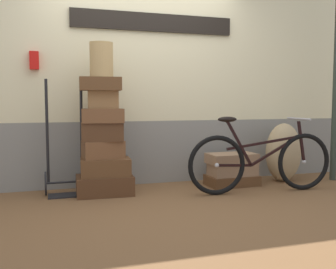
{
  "coord_description": "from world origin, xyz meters",
  "views": [
    {
      "loc": [
        -1.12,
        -3.97,
        1.03
      ],
      "look_at": [
        0.19,
        0.24,
        0.66
      ],
      "focal_mm": 41.62,
      "sensor_mm": 36.0,
      "label": 1
    }
  ],
  "objects_px": {
    "suitcase_8": "(232,169)",
    "suitcase_9": "(232,158)",
    "suitcase_0": "(105,185)",
    "luggage_trolley": "(65,167)",
    "bicycle": "(261,161)",
    "suitcase_3": "(102,132)",
    "suitcase_4": "(103,116)",
    "suitcase_6": "(100,84)",
    "suitcase_5": "(103,100)",
    "suitcase_1": "(106,167)",
    "suitcase_2": "(103,149)",
    "suitcase_7": "(232,180)",
    "burlap_sack": "(283,152)",
    "wicker_basket": "(101,60)"
  },
  "relations": [
    {
      "from": "suitcase_9",
      "to": "wicker_basket",
      "type": "relative_size",
      "value": 1.57
    },
    {
      "from": "luggage_trolley",
      "to": "suitcase_8",
      "type": "bearing_deg",
      "value": -3.8
    },
    {
      "from": "suitcase_1",
      "to": "suitcase_6",
      "type": "relative_size",
      "value": 1.21
    },
    {
      "from": "suitcase_4",
      "to": "suitcase_7",
      "type": "xyz_separation_m",
      "value": [
        1.59,
        0.0,
        -0.82
      ]
    },
    {
      "from": "wicker_basket",
      "to": "luggage_trolley",
      "type": "bearing_deg",
      "value": 162.49
    },
    {
      "from": "suitcase_6",
      "to": "suitcase_8",
      "type": "bearing_deg",
      "value": 3.77
    },
    {
      "from": "suitcase_2",
      "to": "suitcase_4",
      "type": "height_order",
      "value": "suitcase_4"
    },
    {
      "from": "suitcase_7",
      "to": "burlap_sack",
      "type": "bearing_deg",
      "value": 0.45
    },
    {
      "from": "suitcase_6",
      "to": "suitcase_7",
      "type": "relative_size",
      "value": 0.72
    },
    {
      "from": "suitcase_2",
      "to": "suitcase_7",
      "type": "bearing_deg",
      "value": -5.43
    },
    {
      "from": "suitcase_3",
      "to": "suitcase_4",
      "type": "xyz_separation_m",
      "value": [
        0.01,
        -0.01,
        0.18
      ]
    },
    {
      "from": "luggage_trolley",
      "to": "bicycle",
      "type": "xyz_separation_m",
      "value": [
        2.13,
        -0.57,
        0.05
      ]
    },
    {
      "from": "suitcase_6",
      "to": "suitcase_5",
      "type": "bearing_deg",
      "value": 31.03
    },
    {
      "from": "suitcase_1",
      "to": "suitcase_9",
      "type": "relative_size",
      "value": 0.91
    },
    {
      "from": "suitcase_5",
      "to": "suitcase_8",
      "type": "distance_m",
      "value": 1.8
    },
    {
      "from": "suitcase_0",
      "to": "suitcase_1",
      "type": "distance_m",
      "value": 0.2
    },
    {
      "from": "bicycle",
      "to": "suitcase_8",
      "type": "bearing_deg",
      "value": 108.01
    },
    {
      "from": "suitcase_6",
      "to": "wicker_basket",
      "type": "bearing_deg",
      "value": -3.18
    },
    {
      "from": "suitcase_1",
      "to": "suitcase_6",
      "type": "height_order",
      "value": "suitcase_6"
    },
    {
      "from": "suitcase_6",
      "to": "suitcase_9",
      "type": "distance_m",
      "value": 1.84
    },
    {
      "from": "suitcase_0",
      "to": "bicycle",
      "type": "relative_size",
      "value": 0.35
    },
    {
      "from": "suitcase_6",
      "to": "burlap_sack",
      "type": "relative_size",
      "value": 0.59
    },
    {
      "from": "suitcase_6",
      "to": "wicker_basket",
      "type": "xyz_separation_m",
      "value": [
        0.02,
        -0.0,
        0.26
      ]
    },
    {
      "from": "suitcase_3",
      "to": "burlap_sack",
      "type": "height_order",
      "value": "suitcase_3"
    },
    {
      "from": "suitcase_0",
      "to": "suitcase_5",
      "type": "bearing_deg",
      "value": 94.61
    },
    {
      "from": "suitcase_9",
      "to": "bicycle",
      "type": "xyz_separation_m",
      "value": [
        0.15,
        -0.45,
        0.02
      ]
    },
    {
      "from": "burlap_sack",
      "to": "suitcase_2",
      "type": "bearing_deg",
      "value": -179.5
    },
    {
      "from": "suitcase_8",
      "to": "suitcase_9",
      "type": "relative_size",
      "value": 0.95
    },
    {
      "from": "luggage_trolley",
      "to": "suitcase_2",
      "type": "bearing_deg",
      "value": -16.74
    },
    {
      "from": "wicker_basket",
      "to": "burlap_sack",
      "type": "height_order",
      "value": "wicker_basket"
    },
    {
      "from": "suitcase_5",
      "to": "burlap_sack",
      "type": "distance_m",
      "value": 2.42
    },
    {
      "from": "suitcase_6",
      "to": "suitcase_8",
      "type": "height_order",
      "value": "suitcase_6"
    },
    {
      "from": "suitcase_7",
      "to": "burlap_sack",
      "type": "relative_size",
      "value": 0.82
    },
    {
      "from": "suitcase_4",
      "to": "suitcase_5",
      "type": "xyz_separation_m",
      "value": [
        0.01,
        0.03,
        0.18
      ]
    },
    {
      "from": "burlap_sack",
      "to": "suitcase_5",
      "type": "bearing_deg",
      "value": -179.84
    },
    {
      "from": "suitcase_2",
      "to": "suitcase_3",
      "type": "bearing_deg",
      "value": 169.29
    },
    {
      "from": "suitcase_1",
      "to": "suitcase_3",
      "type": "xyz_separation_m",
      "value": [
        -0.03,
        0.04,
        0.39
      ]
    },
    {
      "from": "suitcase_0",
      "to": "bicycle",
      "type": "distance_m",
      "value": 1.79
    },
    {
      "from": "suitcase_8",
      "to": "burlap_sack",
      "type": "distance_m",
      "value": 0.77
    },
    {
      "from": "suitcase_3",
      "to": "suitcase_7",
      "type": "bearing_deg",
      "value": 3.2
    },
    {
      "from": "suitcase_3",
      "to": "burlap_sack",
      "type": "relative_size",
      "value": 0.59
    },
    {
      "from": "suitcase_1",
      "to": "suitcase_4",
      "type": "distance_m",
      "value": 0.57
    },
    {
      "from": "suitcase_4",
      "to": "bicycle",
      "type": "relative_size",
      "value": 0.26
    },
    {
      "from": "burlap_sack",
      "to": "luggage_trolley",
      "type": "bearing_deg",
      "value": 177.88
    },
    {
      "from": "suitcase_1",
      "to": "suitcase_9",
      "type": "xyz_separation_m",
      "value": [
        1.56,
        0.04,
        0.02
      ]
    },
    {
      "from": "suitcase_4",
      "to": "suitcase_6",
      "type": "distance_m",
      "value": 0.35
    },
    {
      "from": "burlap_sack",
      "to": "suitcase_0",
      "type": "bearing_deg",
      "value": -179.02
    },
    {
      "from": "suitcase_0",
      "to": "luggage_trolley",
      "type": "distance_m",
      "value": 0.48
    },
    {
      "from": "suitcase_9",
      "to": "bicycle",
      "type": "distance_m",
      "value": 0.47
    },
    {
      "from": "suitcase_1",
      "to": "burlap_sack",
      "type": "xyz_separation_m",
      "value": [
        2.31,
        0.05,
        0.07
      ]
    }
  ]
}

